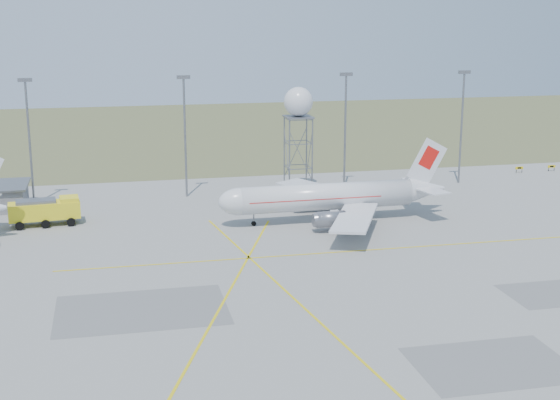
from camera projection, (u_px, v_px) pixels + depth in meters
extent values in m
plane|color=#9E9E99|center=(367.00, 351.00, 72.43)|extent=(400.00, 400.00, 0.00)
cube|color=#4E5931|center=(196.00, 131.00, 205.25)|extent=(400.00, 120.00, 0.03)
cylinder|color=slate|center=(30.00, 144.00, 125.33)|extent=(0.36, 0.36, 20.00)
cube|color=slate|center=(25.00, 80.00, 122.92)|extent=(2.20, 0.50, 0.60)
cylinder|color=slate|center=(185.00, 138.00, 130.58)|extent=(0.36, 0.36, 20.00)
cube|color=slate|center=(183.00, 77.00, 128.17)|extent=(2.20, 0.50, 0.60)
cylinder|color=slate|center=(345.00, 133.00, 136.47)|extent=(0.36, 0.36, 20.00)
cube|color=slate|center=(346.00, 74.00, 134.06)|extent=(2.20, 0.50, 0.60)
cylinder|color=slate|center=(461.00, 129.00, 141.09)|extent=(0.36, 0.36, 20.00)
cube|color=slate|center=(465.00, 72.00, 138.68)|extent=(2.20, 0.50, 0.60)
cylinder|color=black|center=(516.00, 171.00, 152.20)|extent=(0.10, 0.10, 0.80)
cylinder|color=black|center=(522.00, 171.00, 152.45)|extent=(0.10, 0.10, 0.80)
cube|color=yellow|center=(519.00, 168.00, 152.20)|extent=(1.60, 0.15, 0.50)
cube|color=black|center=(520.00, 168.00, 152.12)|extent=(0.80, 0.03, 0.30)
cylinder|color=black|center=(549.00, 169.00, 153.67)|extent=(0.10, 0.10, 0.80)
cylinder|color=black|center=(554.00, 169.00, 153.92)|extent=(0.10, 0.10, 0.80)
cube|color=yellow|center=(552.00, 166.00, 153.67)|extent=(1.60, 0.15, 0.50)
cube|color=black|center=(552.00, 166.00, 153.59)|extent=(0.80, 0.03, 0.30)
cylinder|color=silver|center=(326.00, 197.00, 116.35)|extent=(26.16, 4.47, 4.01)
ellipsoid|color=silver|center=(240.00, 201.00, 113.40)|extent=(6.49, 4.13, 4.01)
cube|color=black|center=(232.00, 198.00, 112.98)|extent=(1.56, 2.23, 0.98)
cone|color=silver|center=(426.00, 189.00, 119.92)|extent=(6.09, 4.12, 4.01)
cube|color=silver|center=(427.00, 162.00, 118.93)|extent=(6.43, 0.41, 7.55)
cube|color=red|center=(428.00, 158.00, 118.81)|extent=(3.46, 0.40, 3.87)
cube|color=silver|center=(415.00, 182.00, 122.73)|extent=(3.31, 5.57, 0.18)
cube|color=silver|center=(432.00, 191.00, 116.66)|extent=(3.31, 5.57, 0.18)
cube|color=silver|center=(319.00, 189.00, 125.47)|extent=(11.58, 16.49, 0.36)
cube|color=silver|center=(355.00, 218.00, 108.40)|extent=(11.15, 16.59, 0.36)
cylinder|color=slate|center=(309.00, 200.00, 122.08)|extent=(4.25, 2.38, 2.31)
cylinder|color=slate|center=(331.00, 219.00, 111.08)|extent=(4.25, 2.38, 2.31)
cube|color=red|center=(313.00, 197.00, 115.88)|extent=(20.14, 4.41, 0.12)
cylinder|color=black|center=(254.00, 223.00, 114.65)|extent=(0.71, 0.71, 0.90)
cube|color=black|center=(338.00, 217.00, 117.60)|extent=(1.11, 6.04, 0.90)
cylinder|color=slate|center=(338.00, 215.00, 117.50)|extent=(0.25, 0.25, 1.81)
cylinder|color=slate|center=(289.00, 157.00, 133.07)|extent=(0.24, 0.24, 13.08)
cylinder|color=slate|center=(312.00, 156.00, 133.91)|extent=(0.24, 0.24, 13.08)
cylinder|color=slate|center=(306.00, 152.00, 137.73)|extent=(0.24, 0.24, 13.08)
cylinder|color=slate|center=(284.00, 153.00, 136.88)|extent=(0.24, 0.24, 13.08)
cube|color=slate|center=(298.00, 117.00, 133.85)|extent=(4.63, 4.63, 0.25)
sphere|color=silver|center=(298.00, 102.00, 133.23)|extent=(5.03, 5.03, 5.03)
cube|color=yellow|center=(44.00, 210.00, 114.58)|extent=(10.40, 4.31, 2.48)
cube|color=yellow|center=(69.00, 202.00, 115.41)|extent=(2.98, 3.39, 1.58)
cube|color=black|center=(75.00, 201.00, 115.62)|extent=(0.39, 2.92, 1.13)
cube|color=slate|center=(36.00, 201.00, 113.90)|extent=(5.86, 3.22, 0.45)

